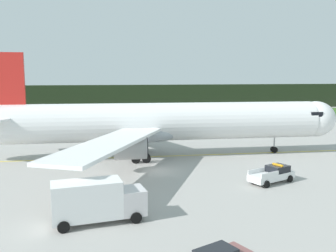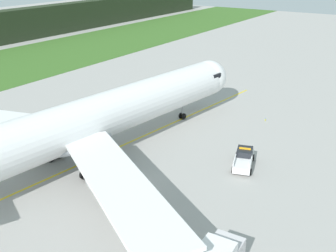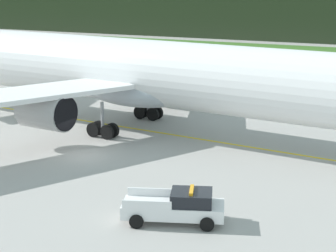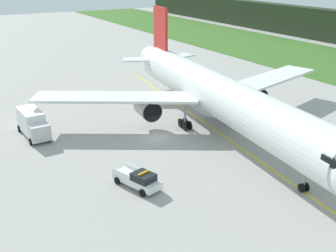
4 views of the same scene
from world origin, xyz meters
The scene contains 6 objects.
ground centered at (0.00, 0.00, 0.00)m, with size 320.00×320.00×0.00m, color #A19E9A.
grass_verge centered at (0.00, 56.25, 0.02)m, with size 320.00×31.43×0.04m, color #3A6625.
distant_tree_line centered at (0.00, 79.01, 4.47)m, with size 288.00×5.25×8.93m, color #24301D.
taxiway_centerline_main centered at (2.59, 7.90, 0.00)m, with size 72.36×0.30×0.01m, color yellow.
airliner centered at (2.06, 7.97, 4.89)m, with size 55.32×45.84×14.55m.
ops_pickup_truck centered at (10.79, -8.02, 0.90)m, with size 5.78×3.49×1.94m.
Camera 3 is at (21.61, -34.46, 13.03)m, focal length 61.31 mm.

